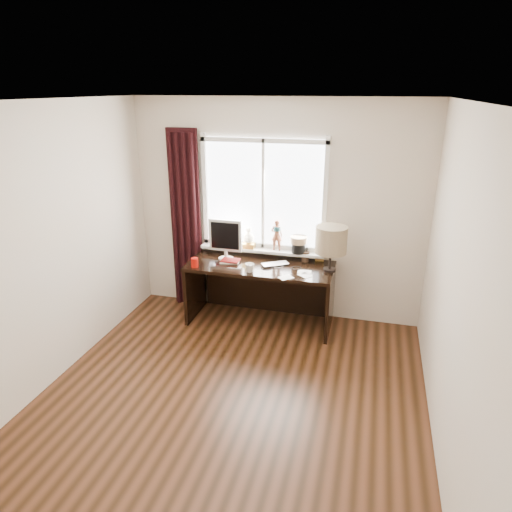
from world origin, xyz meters
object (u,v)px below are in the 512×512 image
(desk, at_px, (262,281))
(laptop, at_px, (275,264))
(monitor, at_px, (225,237))
(red_cup, at_px, (195,263))
(table_lamp, at_px, (331,240))
(mug, at_px, (250,268))

(desk, bearing_deg, laptop, -20.83)
(desk, height_order, monitor, monitor)
(red_cup, bearing_deg, table_lamp, 10.13)
(laptop, height_order, monitor, monitor)
(red_cup, height_order, table_lamp, table_lamp)
(laptop, relative_size, red_cup, 2.88)
(laptop, distance_m, mug, 0.36)
(laptop, xyz_separation_m, mug, (-0.23, -0.27, 0.04))
(mug, relative_size, red_cup, 0.96)
(monitor, bearing_deg, red_cup, -128.83)
(mug, distance_m, desk, 0.45)
(laptop, xyz_separation_m, desk, (-0.17, 0.07, -0.26))
(monitor, relative_size, table_lamp, 0.94)
(red_cup, height_order, desk, red_cup)
(red_cup, xyz_separation_m, monitor, (0.27, 0.33, 0.22))
(mug, height_order, desk, mug)
(laptop, distance_m, table_lamp, 0.72)
(laptop, bearing_deg, table_lamp, -34.51)
(laptop, bearing_deg, red_cup, 165.33)
(desk, distance_m, monitor, 0.69)
(table_lamp, bearing_deg, monitor, 177.15)
(red_cup, height_order, monitor, monitor)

